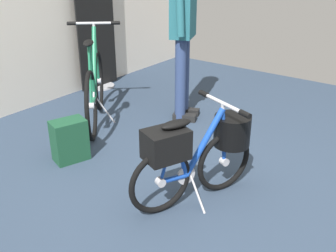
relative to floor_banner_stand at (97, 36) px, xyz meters
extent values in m
plane|color=#2D3D51|center=(-1.48, -2.53, -0.66)|extent=(6.74, 6.74, 0.00)
cylinder|color=#B7B7BC|center=(0.00, 0.00, -0.65)|extent=(0.36, 0.36, 0.02)
cube|color=black|center=(0.00, 0.00, 0.10)|extent=(0.60, 0.02, 1.47)
torus|color=black|center=(-1.13, -2.45, -0.43)|extent=(0.45, 0.21, 0.47)
cylinder|color=#B7B7BC|center=(-1.13, -2.45, -0.43)|extent=(0.07, 0.07, 0.06)
torus|color=black|center=(-1.63, -2.25, -0.43)|extent=(0.45, 0.21, 0.47)
cylinder|color=#B7B7BC|center=(-1.63, -2.25, -0.43)|extent=(0.07, 0.07, 0.06)
cylinder|color=#1947B2|center=(-1.53, -2.29, -0.43)|extent=(0.20, 0.11, 0.05)
cylinder|color=#1947B2|center=(-1.30, -2.38, -0.22)|extent=(0.32, 0.16, 0.45)
cylinder|color=#1947B2|center=(-1.48, -2.31, -0.25)|extent=(0.13, 0.08, 0.39)
cylinder|color=#1947B2|center=(-1.53, -2.29, -0.43)|extent=(0.20, 0.10, 0.04)
cylinder|color=#1947B2|center=(-1.15, -2.44, -0.22)|extent=(0.08, 0.05, 0.42)
cylinder|color=#1947B2|center=(-1.57, -2.27, -0.24)|extent=(0.14, 0.07, 0.38)
ellipsoid|color=black|center=(-1.52, -2.30, -0.03)|extent=(0.24, 0.17, 0.05)
cylinder|color=#B7B7BC|center=(-1.17, -2.44, 0.01)|extent=(0.03, 0.03, 0.04)
cylinder|color=#B7B7BC|center=(-1.17, -2.44, 0.03)|extent=(0.19, 0.42, 0.03)
cylinder|color=black|center=(-1.25, -2.64, 0.03)|extent=(0.07, 0.10, 0.04)
cylinder|color=black|center=(-1.09, -2.23, 0.03)|extent=(0.07, 0.10, 0.04)
cylinder|color=#B7B7BC|center=(-1.44, -2.33, -0.44)|extent=(0.14, 0.07, 0.14)
cylinder|color=#B7B7BC|center=(-1.44, -2.43, -0.55)|extent=(0.09, 0.18, 0.22)
cylinder|color=black|center=(-1.08, -2.47, -0.19)|extent=(0.34, 0.34, 0.22)
cube|color=black|center=(-1.59, -2.27, -0.16)|extent=(0.33, 0.29, 0.20)
torus|color=black|center=(-0.54, -0.56, -0.33)|extent=(0.52, 0.46, 0.65)
cylinder|color=#B7B7BC|center=(-0.54, -0.56, -0.33)|extent=(0.08, 0.08, 0.06)
torus|color=black|center=(-1.10, -1.05, -0.33)|extent=(0.52, 0.46, 0.65)
cylinder|color=#B7B7BC|center=(-1.10, -1.05, -0.33)|extent=(0.08, 0.08, 0.06)
cylinder|color=#1E724C|center=(-1.00, -0.95, -0.34)|extent=(0.24, 0.21, 0.05)
cylinder|color=#1E724C|center=(-0.74, -0.73, -0.05)|extent=(0.36, 0.32, 0.63)
cylinder|color=#1E724C|center=(-0.93, -0.90, -0.08)|extent=(0.14, 0.13, 0.55)
cylinder|color=#1E724C|center=(-1.00, -0.95, -0.34)|extent=(0.23, 0.21, 0.04)
cylinder|color=#1E724C|center=(-0.56, -0.58, -0.04)|extent=(0.09, 0.08, 0.59)
cylinder|color=#1E724C|center=(-1.04, -0.99, -0.07)|extent=(0.15, 0.14, 0.53)
ellipsoid|color=black|center=(-0.98, -0.94, 0.21)|extent=(0.23, 0.21, 0.05)
cylinder|color=#B7B7BC|center=(-0.58, -0.60, 0.27)|extent=(0.03, 0.03, 0.04)
cylinder|color=#B7B7BC|center=(-0.58, -0.60, 0.29)|extent=(0.31, 0.35, 0.03)
cylinder|color=black|center=(-0.44, -0.76, 0.29)|extent=(0.09, 0.09, 0.04)
cylinder|color=black|center=(-0.73, -0.43, 0.29)|extent=(0.09, 0.09, 0.04)
cylinder|color=#B7B7BC|center=(-0.89, -0.86, -0.35)|extent=(0.12, 0.10, 0.14)
cylinder|color=#B7B7BC|center=(-0.79, -0.89, -0.51)|extent=(0.14, 0.16, 0.30)
cylinder|color=navy|center=(-0.26, -1.45, -0.23)|extent=(0.11, 0.11, 0.85)
cube|color=black|center=(-0.25, -1.50, -0.62)|extent=(0.17, 0.26, 0.07)
cylinder|color=navy|center=(-0.12, -1.39, -0.23)|extent=(0.11, 0.11, 0.85)
cube|color=black|center=(-0.10, -1.44, -0.62)|extent=(0.17, 0.26, 0.07)
cube|color=#23606B|center=(-0.19, -1.42, 0.52)|extent=(0.37, 0.31, 0.65)
cylinder|color=#23606B|center=(-0.38, -1.51, 0.52)|extent=(0.09, 0.12, 0.56)
cylinder|color=#23606B|center=(0.01, -1.36, 0.52)|extent=(0.13, 0.12, 0.56)
cube|color=#19472D|center=(-1.51, -1.20, -0.48)|extent=(0.32, 0.26, 0.36)
cube|color=#1F5939|center=(-1.47, -1.10, -0.53)|extent=(0.19, 0.09, 0.16)
camera|label=1|loc=(-3.37, -3.62, 0.98)|focal=42.17mm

